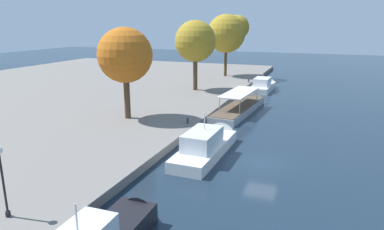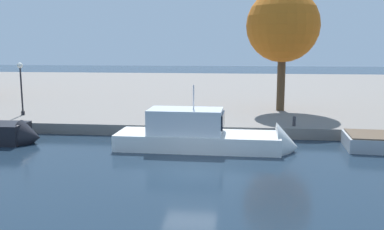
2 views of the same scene
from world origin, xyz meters
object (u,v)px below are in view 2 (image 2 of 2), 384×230
object	(u,v)px
motor_yacht_2	(208,138)
mooring_bollard_1	(294,121)
tree_1	(283,26)
lamp_post	(21,82)

from	to	relation	value
motor_yacht_2	mooring_bollard_1	bearing A→B (deg)	37.90
motor_yacht_2	tree_1	distance (m)	13.93
lamp_post	tree_1	bearing A→B (deg)	13.12
lamp_post	tree_1	xyz separation A→B (m)	(19.76, 4.61, 4.27)
lamp_post	tree_1	world-z (taller)	tree_1
motor_yacht_2	tree_1	size ratio (longest dim) A/B	1.08
mooring_bollard_1	lamp_post	distance (m)	20.30
mooring_bollard_1	lamp_post	xyz separation A→B (m)	(-20.03, 2.40, 2.18)
mooring_bollard_1	tree_1	xyz separation A→B (m)	(-0.27, 7.00, 6.45)
mooring_bollard_1	tree_1	bearing A→B (deg)	92.23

